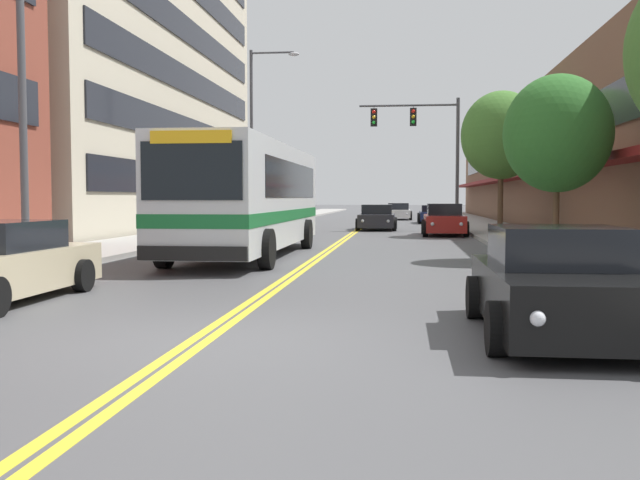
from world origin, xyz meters
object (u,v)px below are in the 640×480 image
at_px(street_tree_right_mid, 557,134).
at_px(fire_hydrant, 540,244).
at_px(car_red_parked_right_mid, 444,221).
at_px(car_white_moving_second, 398,212).
at_px(street_lamp_left_far, 258,125).
at_px(car_charcoal_moving_lead, 377,218).
at_px(city_bus, 250,194).
at_px(street_lamp_left_near, 34,33).
at_px(car_champagne_parked_left_far, 283,217).
at_px(traffic_signal_mast, 425,138).
at_px(car_navy_parked_right_far, 433,215).
at_px(car_black_parked_right_foreground, 559,286).
at_px(car_dark_grey_parked_left_near, 262,222).
at_px(street_tree_right_far, 501,135).

xyz_separation_m(street_tree_right_mid, fire_hydrant, (-0.65, -1.30, -2.92)).
distance_m(car_red_parked_right_mid, car_white_moving_second, 23.67).
bearing_deg(car_red_parked_right_mid, street_lamp_left_far, 164.15).
bearing_deg(car_red_parked_right_mid, car_charcoal_moving_lead, 121.58).
xyz_separation_m(city_bus, street_lamp_left_near, (-2.89, -7.18, 3.24)).
relative_size(car_champagne_parked_left_far, street_lamp_left_near, 0.50).
bearing_deg(street_lamp_left_far, car_white_moving_second, 71.50).
distance_m(city_bus, fire_hydrant, 8.50).
xyz_separation_m(city_bus, traffic_signal_mast, (5.65, 16.44, 3.00)).
bearing_deg(car_white_moving_second, street_lamp_left_near, -99.30).
xyz_separation_m(car_charcoal_moving_lead, car_white_moving_second, (1.00, 18.19, -0.03)).
bearing_deg(car_navy_parked_right_far, fire_hydrant, -87.09).
bearing_deg(street_tree_right_mid, street_lamp_left_near, -152.11).
bearing_deg(city_bus, street_tree_right_mid, -6.73).
xyz_separation_m(car_white_moving_second, street_tree_right_mid, (4.58, -36.84, 2.88)).
distance_m(car_champagne_parked_left_far, fire_hydrant, 23.85).
xyz_separation_m(car_black_parked_right_foreground, car_navy_parked_right_far, (-0.03, 39.65, -0.06)).
bearing_deg(street_lamp_left_near, car_champagne_parked_left_far, 88.65).
height_order(car_charcoal_moving_lead, street_tree_right_mid, street_tree_right_mid).
bearing_deg(fire_hydrant, car_dark_grey_parked_left_near, 124.73).
distance_m(car_navy_parked_right_far, car_charcoal_moving_lead, 10.77).
xyz_separation_m(car_dark_grey_parked_left_near, car_charcoal_moving_lead, (5.30, 5.19, 0.04)).
bearing_deg(city_bus, street_lamp_left_far, 100.83).
relative_size(street_lamp_left_near, street_lamp_left_far, 0.94).
bearing_deg(city_bus, car_navy_parked_right_far, 76.77).
bearing_deg(car_dark_grey_parked_left_near, car_navy_parked_right_far, 60.58).
bearing_deg(car_navy_parked_right_far, car_red_parked_right_mid, -90.35).
bearing_deg(car_dark_grey_parked_left_near, street_lamp_left_near, -92.16).
bearing_deg(car_champagne_parked_left_far, car_navy_parked_right_far, 44.55).
distance_m(car_white_moving_second, street_lamp_left_far, 22.58).
distance_m(city_bus, street_tree_right_mid, 8.94).
xyz_separation_m(car_charcoal_moving_lead, street_lamp_left_near, (-6.04, -24.79, 4.46)).
height_order(car_black_parked_right_foreground, fire_hydrant, car_black_parked_right_foreground).
bearing_deg(street_lamp_left_near, car_dark_grey_parked_left_near, 87.84).
bearing_deg(car_dark_grey_parked_left_near, car_charcoal_moving_lead, 44.42).
bearing_deg(street_tree_right_far, car_champagne_parked_left_far, 145.79).
height_order(car_navy_parked_right_far, street_lamp_left_far, street_lamp_left_far).
xyz_separation_m(street_lamp_left_far, street_tree_right_mid, (11.58, -15.92, -1.94)).
xyz_separation_m(traffic_signal_mast, street_tree_right_mid, (3.08, -17.47, -1.37)).
relative_size(car_black_parked_right_foreground, car_red_parked_right_mid, 0.98).
relative_size(city_bus, car_charcoal_moving_lead, 2.56).
bearing_deg(street_lamp_left_far, car_navy_parked_right_far, 54.04).
distance_m(car_red_parked_right_mid, street_tree_right_far, 4.60).
relative_size(car_black_parked_right_foreground, street_lamp_left_far, 0.45).
bearing_deg(car_dark_grey_parked_left_near, fire_hydrant, -55.27).
distance_m(city_bus, car_champagne_parked_left_far, 19.33).
distance_m(car_dark_grey_parked_left_near, street_lamp_left_near, 20.12).
bearing_deg(traffic_signal_mast, car_white_moving_second, 94.42).
xyz_separation_m(car_black_parked_right_foreground, fire_hydrant, (1.51, 9.49, -0.07)).
relative_size(car_dark_grey_parked_left_near, street_tree_right_far, 0.67).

